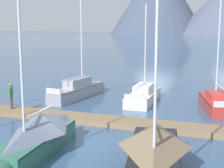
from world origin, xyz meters
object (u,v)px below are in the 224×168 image
Objects in this scene: sailboat_mid_dock_starboard at (34,138)px; sailboat_outer_slip at (154,156)px; sailboat_end_of_dock at (217,101)px; sailboat_far_berth at (145,94)px; person_on_dock at (11,94)px; sailboat_mid_dock_port at (80,89)px.

sailboat_outer_slip reaches higher than sailboat_mid_dock_starboard.
sailboat_mid_dock_starboard is 13.60m from sailboat_end_of_dock.
sailboat_far_berth is 5.33m from sailboat_end_of_dock.
sailboat_end_of_dock reaches higher than person_on_dock.
sailboat_mid_dock_starboard is 12.44m from sailboat_far_berth.
sailboat_mid_dock_port is at bearing 127.46° from sailboat_outer_slip.
sailboat_end_of_dock is 5.39× the size of person_on_dock.
sailboat_end_of_dock reaches higher than sailboat_mid_dock_port.
sailboat_far_berth is 4.29× the size of person_on_dock.
sailboat_mid_dock_starboard is 8.03m from person_on_dock.
sailboat_far_berth is 0.84× the size of sailboat_outer_slip.
sailboat_mid_dock_starboard reaches higher than person_on_dock.
sailboat_end_of_dock is at bearing 60.25° from sailboat_mid_dock_starboard.
sailboat_mid_dock_port is 12.32m from sailboat_mid_dock_starboard.
sailboat_far_berth is at bearing 107.44° from sailboat_outer_slip.
sailboat_far_berth is at bearing 83.32° from sailboat_mid_dock_starboard.
sailboat_mid_dock_starboard is 5.40m from sailboat_outer_slip.
person_on_dock is at bearing -153.67° from sailboat_end_of_dock.
sailboat_end_of_dock is (5.30, -0.55, 0.00)m from sailboat_far_berth.
sailboat_end_of_dock is at bearing -5.88° from sailboat_far_berth.
sailboat_mid_dock_port is 10.52m from sailboat_end_of_dock.
sailboat_mid_dock_port is 6.42m from person_on_dock.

